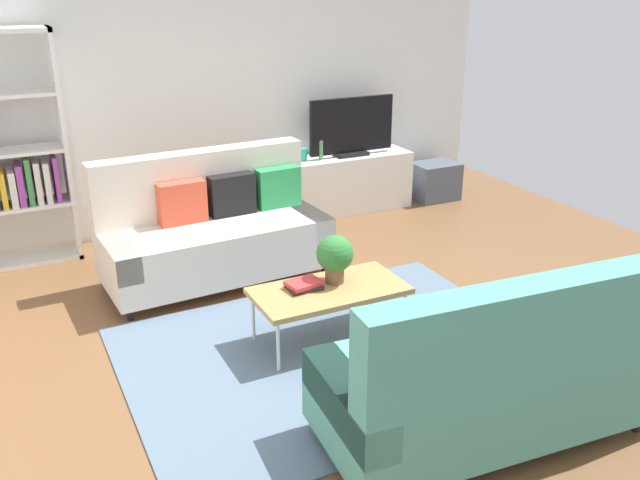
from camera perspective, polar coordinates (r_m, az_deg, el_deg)
name	(u,v)px	position (r m, az deg, el deg)	size (l,w,h in m)	color
ground_plane	(333,332)	(5.16, 1.09, -7.75)	(7.68, 7.68, 0.00)	brown
wall_far	(208,86)	(7.18, -9.41, 12.64)	(6.40, 0.12, 2.90)	white
area_rug	(335,353)	(4.88, 1.31, -9.48)	(2.90, 2.20, 0.01)	slate
couch_beige	(214,230)	(5.94, -8.89, 0.84)	(1.94, 0.94, 1.10)	beige
couch_green	(490,373)	(3.96, 14.09, -10.82)	(1.96, 0.98, 1.10)	teal
coffee_table	(329,292)	(4.87, 0.78, -4.36)	(1.10, 0.56, 0.42)	#B7844C
tv_console	(350,183)	(7.69, 2.52, 4.84)	(1.40, 0.44, 0.64)	silver
tv	(352,128)	(7.52, 2.67, 9.42)	(1.00, 0.20, 0.64)	black
storage_trunk	(435,181)	(8.21, 9.62, 4.90)	(0.52, 0.40, 0.44)	#4C5666
potted_plant	(335,256)	(4.88, 1.25, -1.34)	(0.27, 0.27, 0.36)	brown
table_book_0	(304,287)	(4.85, -1.36, -3.93)	(0.24, 0.18, 0.03)	#262626
table_book_1	(304,283)	(4.84, -1.36, -3.63)	(0.24, 0.18, 0.03)	red
vase_0	(301,154)	(7.38, -1.61, 7.22)	(0.14, 0.14, 0.12)	#33B29E
bottle_0	(321,150)	(7.37, 0.07, 7.56)	(0.04, 0.04, 0.21)	#3F8C4C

